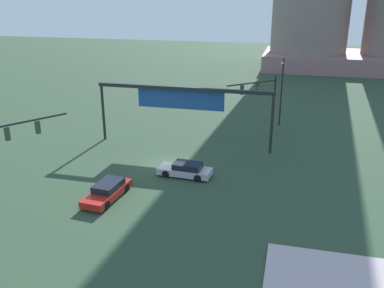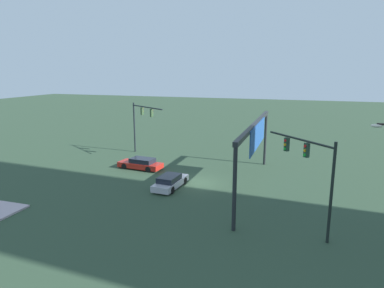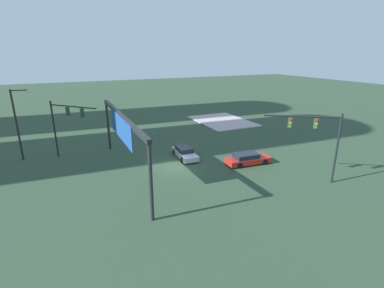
# 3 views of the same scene
# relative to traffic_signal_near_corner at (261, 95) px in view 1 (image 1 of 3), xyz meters

# --- Properties ---
(ground_plane) EXTENTS (199.81, 199.81, 0.00)m
(ground_plane) POSITION_rel_traffic_signal_near_corner_xyz_m (-7.22, -9.82, -4.62)
(ground_plane) COLOR #2B422E
(traffic_signal_near_corner) EXTENTS (4.67, 4.33, 6.45)m
(traffic_signal_near_corner) POSITION_rel_traffic_signal_near_corner_xyz_m (0.00, 0.00, 0.00)
(traffic_signal_near_corner) COLOR black
(traffic_signal_near_corner) RESTS_ON ground
(traffic_signal_opposite_side) EXTENTS (3.76, 5.68, 6.48)m
(traffic_signal_opposite_side) POSITION_rel_traffic_signal_near_corner_xyz_m (-15.99, -20.15, 0.06)
(traffic_signal_opposite_side) COLOR black
(traffic_signal_opposite_side) RESTS_ON ground
(streetlamp_curved_arm) EXTENTS (0.35, 2.09, 7.83)m
(streetlamp_curved_arm) POSITION_rel_traffic_signal_near_corner_xyz_m (1.91, 4.64, -0.11)
(streetlamp_curved_arm) COLOR black
(streetlamp_curved_arm) RESTS_ON ground
(overhead_sign_gantry) EXTENTS (17.86, 0.43, 6.11)m
(overhead_sign_gantry) POSITION_rel_traffic_signal_near_corner_xyz_m (-7.34, -4.61, 0.38)
(overhead_sign_gantry) COLOR black
(overhead_sign_gantry) RESTS_ON ground
(sedan_car_approaching) EXTENTS (4.66, 2.05, 1.21)m
(sedan_car_approaching) POSITION_rel_traffic_signal_near_corner_xyz_m (-5.13, -11.93, -4.04)
(sedan_car_approaching) COLOR #B1AEBA
(sedan_car_approaching) RESTS_ON ground
(sedan_car_waiting_far) EXTENTS (2.26, 5.00, 1.21)m
(sedan_car_waiting_far) POSITION_rel_traffic_signal_near_corner_xyz_m (-9.89, -17.27, -4.04)
(sedan_car_waiting_far) COLOR #AF2118
(sedan_car_waiting_far) RESTS_ON ground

